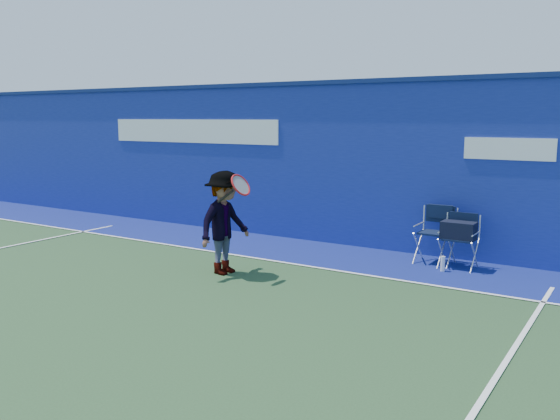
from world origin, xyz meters
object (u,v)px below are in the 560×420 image
Objects in this scene: directors_chair_left at (435,245)px; tennis_player at (225,223)px; water_bottle at (443,264)px; directors_chair_right at (458,246)px.

tennis_player is at bearing -136.96° from directors_chair_left.
water_bottle is at bearing -59.15° from directors_chair_left.
directors_chair_right is 3.57× the size of water_bottle.
directors_chair_left is 1.09× the size of directors_chair_right.
tennis_player reaches higher than directors_chair_right.
directors_chair_right is at bearing -17.28° from directors_chair_left.
tennis_player is at bearing -142.84° from directors_chair_right.
directors_chair_left is 3.88× the size of water_bottle.
directors_chair_right is 0.44m from water_bottle.
directors_chair_left is at bearing 43.04° from tennis_player.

